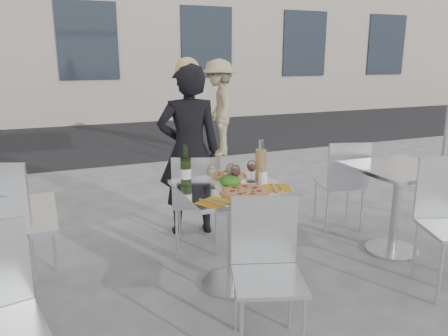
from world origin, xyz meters
name	(u,v)px	position (x,y,z in m)	size (l,w,h in m)	color
ground	(232,285)	(0.00, 0.00, 0.00)	(80.00, 80.00, 0.00)	#606062
street_asphalt	(105,138)	(0.00, 6.50, 0.00)	(24.00, 5.00, 0.00)	black
main_table	(232,216)	(0.00, 0.00, 0.54)	(0.72, 0.72, 0.75)	#B7BABF
side_table_right	(397,191)	(1.50, 0.00, 0.54)	(0.72, 0.72, 0.75)	#B7BABF
chair_far	(197,196)	(-0.04, 0.64, 0.50)	(0.50, 0.51, 0.85)	silver
chair_near	(266,260)	(-0.07, -0.64, 0.50)	(0.49, 0.50, 0.85)	silver
side_chair_lfar	(6,215)	(-1.46, 0.52, 0.57)	(0.58, 0.58, 0.97)	silver
side_chair_rfar	(344,178)	(1.39, 0.57, 0.52)	(0.49, 0.50, 0.87)	silver
woman_diner	(189,151)	(0.05, 1.09, 0.79)	(0.57, 0.38, 1.57)	black
pedestrian_b	(219,108)	(1.58, 4.14, 0.80)	(1.03, 0.59, 1.60)	tan
pizza_near	(246,192)	(0.02, -0.16, 0.76)	(0.33, 0.33, 0.02)	tan
pizza_far	(228,176)	(0.06, 0.21, 0.77)	(0.31, 0.31, 0.03)	white
salad_plate	(230,182)	(-0.01, 0.01, 0.79)	(0.22, 0.22, 0.09)	white
wine_bottle	(186,170)	(-0.29, 0.15, 0.86)	(0.07, 0.08, 0.29)	#2B4A1B
carafe	(261,163)	(0.27, 0.11, 0.87)	(0.08, 0.08, 0.29)	#DFAC5F
sugar_shaker	(263,176)	(0.23, -0.01, 0.80)	(0.06, 0.06, 0.11)	white
wineglass_white_a	(211,172)	(-0.14, 0.04, 0.86)	(0.07, 0.07, 0.16)	white
wineglass_white_b	(231,170)	(0.01, 0.05, 0.86)	(0.07, 0.07, 0.16)	white
wineglass_red_a	(236,171)	(0.02, 0.00, 0.86)	(0.07, 0.07, 0.16)	white
wineglass_red_b	(252,167)	(0.18, 0.07, 0.86)	(0.07, 0.07, 0.16)	white
napkin_left	(215,202)	(-0.23, -0.26, 0.75)	(0.25, 0.25, 0.01)	gold
napkin_right	(277,188)	(0.27, -0.14, 0.75)	(0.23, 0.23, 0.01)	gold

